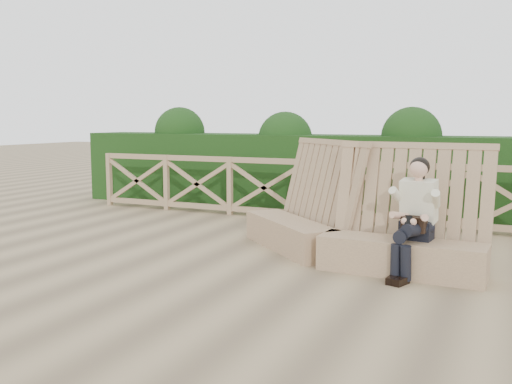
% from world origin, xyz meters
% --- Properties ---
extents(ground, '(60.00, 60.00, 0.00)m').
position_xyz_m(ground, '(0.00, 0.00, 0.00)').
color(ground, brown).
rests_on(ground, ground).
extents(bench, '(3.51, 1.98, 1.55)m').
position_xyz_m(bench, '(0.83, 1.01, 0.39)').
color(bench, '#7F6449').
rests_on(bench, ground).
extents(woman, '(0.44, 0.87, 1.37)m').
position_xyz_m(woman, '(1.76, 0.61, 0.72)').
color(woman, black).
rests_on(woman, ground).
extents(guardrail, '(10.10, 0.09, 1.10)m').
position_xyz_m(guardrail, '(0.00, 3.50, 0.55)').
color(guardrail, '#9A795A').
rests_on(guardrail, ground).
extents(hedge, '(12.00, 1.20, 1.50)m').
position_xyz_m(hedge, '(0.00, 4.70, 0.75)').
color(hedge, black).
rests_on(hedge, ground).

